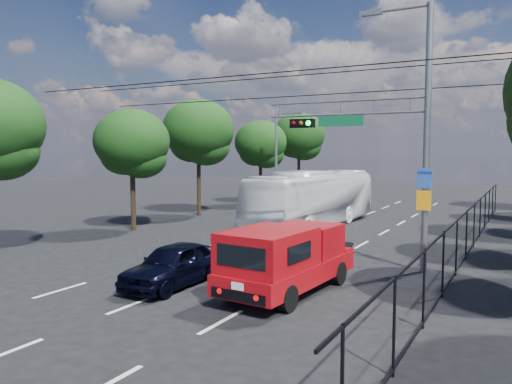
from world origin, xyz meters
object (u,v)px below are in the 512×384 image
Objects in this scene: signal_mast at (392,127)px; red_pickup at (287,257)px; navy_hatchback at (174,264)px; white_bus at (313,199)px; white_van at (267,211)px.

red_pickup is at bearing -112.02° from signal_mast.
navy_hatchback is (-3.57, -1.02, -0.42)m from red_pickup.
navy_hatchback is 0.35× the size of white_bus.
white_van is (-9.57, 8.39, -4.57)m from signal_mast.
navy_hatchback is 14.78m from white_van.
signal_mast reaches higher than white_van.
red_pickup is 13.74m from white_bus.
navy_hatchback is at bearing -81.88° from white_bus.
signal_mast is 13.52m from white_van.
red_pickup is at bearing -66.56° from white_bus.
red_pickup is 15.25m from white_van.
white_van is at bearing -179.79° from white_bus.
red_pickup reaches higher than navy_hatchback.
white_bus is 3.27m from white_van.
signal_mast is 2.32× the size of navy_hatchback.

